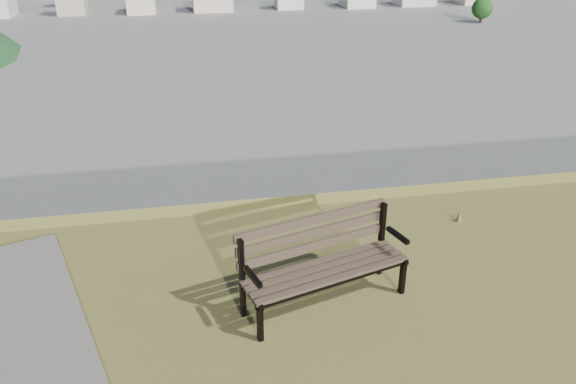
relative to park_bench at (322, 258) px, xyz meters
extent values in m
cube|color=#423726|center=(0.07, -0.25, -0.08)|extent=(1.63, 0.54, 0.03)
cube|color=#423726|center=(0.04, -0.15, -0.08)|extent=(1.63, 0.54, 0.03)
cube|color=#423726|center=(0.01, -0.04, -0.08)|extent=(1.63, 0.54, 0.03)
cube|color=#423726|center=(-0.02, 0.07, -0.08)|extent=(1.63, 0.54, 0.03)
cube|color=#423726|center=(-0.04, 0.14, 0.06)|extent=(1.62, 0.50, 0.09)
cube|color=#423726|center=(-0.05, 0.16, 0.20)|extent=(1.62, 0.50, 0.09)
cube|color=#423726|center=(-0.05, 0.18, 0.33)|extent=(1.62, 0.50, 0.09)
cube|color=black|center=(-0.69, -0.50, -0.29)|extent=(0.06, 0.07, 0.41)
cube|color=black|center=(-0.80, -0.11, -0.07)|extent=(0.06, 0.07, 0.86)
cube|color=black|center=(-0.74, -0.32, -0.11)|extent=(0.17, 0.46, 0.05)
cube|color=black|center=(-0.73, -0.36, 0.12)|extent=(0.14, 0.33, 0.04)
cube|color=black|center=(0.85, -0.05, -0.29)|extent=(0.06, 0.07, 0.41)
cube|color=black|center=(0.74, 0.34, -0.07)|extent=(0.06, 0.07, 0.86)
cube|color=black|center=(0.80, 0.13, -0.11)|extent=(0.17, 0.46, 0.05)
cube|color=black|center=(0.81, 0.09, 0.12)|extent=(0.14, 0.33, 0.04)
cube|color=black|center=(0.08, -0.26, -0.13)|extent=(1.62, 0.50, 0.04)
cube|color=black|center=(-0.02, 0.08, -0.13)|extent=(1.62, 0.50, 0.04)
cone|color=brown|center=(2.13, 1.26, -0.40)|extent=(0.08, 0.08, 0.18)
cube|color=#B0A197|center=(-36.27, 198.06, -21.99)|extent=(11.00, 11.00, 7.00)
cube|color=beige|center=(-12.27, 198.06, -21.99)|extent=(11.00, 11.00, 7.00)
cube|color=#A6A6AA|center=(11.73, 198.06, -21.99)|extent=(11.00, 11.00, 7.00)
cylinder|color=black|center=(89.73, 158.06, -24.44)|extent=(0.80, 0.80, 2.10)
sphere|color=#123512|center=(89.73, 158.06, -21.29)|extent=(6.30, 6.30, 6.30)
cylinder|color=black|center=(-40.27, 218.06, -24.14)|extent=(0.80, 0.80, 2.70)
camera|label=1|loc=(-1.20, -4.52, 3.00)|focal=35.00mm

